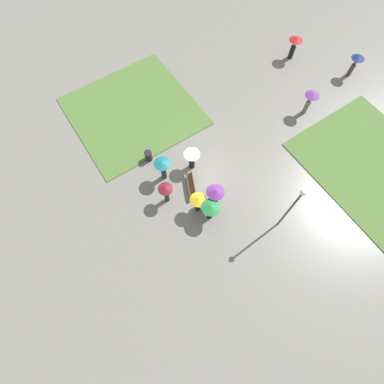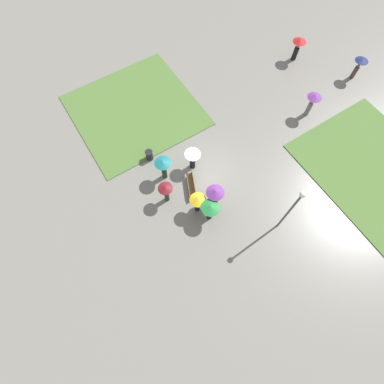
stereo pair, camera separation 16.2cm
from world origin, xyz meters
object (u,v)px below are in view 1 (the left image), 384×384
Objects in this scene: crowd_person_white at (192,157)px; lone_walker_mid_plaza at (310,99)px; park_bench at (192,184)px; lamp_post at (293,205)px; lone_walker_near_lawn at (356,62)px; crowd_person_teal at (163,167)px; crowd_person_yellow at (198,201)px; crowd_person_purple at (215,194)px; crowd_person_maroon at (166,191)px; crowd_person_green at (211,209)px; lone_walker_far_path at (295,44)px; trash_bin at (148,156)px.

lone_walker_mid_plaza is at bearing 84.40° from crowd_person_white.
park_bench is 6.47m from lamp_post.
lone_walker_near_lawn is (-0.08, 15.00, 0.06)m from crowd_person_white.
crowd_person_yellow is at bearing -76.44° from crowd_person_teal.
lone_walker_mid_plaza is at bearing 177.08° from crowd_person_purple.
crowd_person_maroon is 2.91m from crowd_person_white.
crowd_person_teal is 1.10× the size of crowd_person_yellow.
lamp_post is 2.70× the size of crowd_person_yellow.
crowd_person_green is at bearing 18.91° from park_bench.
park_bench is 1.71m from crowd_person_white.
lamp_post reaches higher than crowd_person_purple.
crowd_person_purple is at bearing -1.10° from crowd_person_maroon.
lone_walker_far_path is (-6.91, 13.86, -0.03)m from crowd_person_yellow.
crowd_person_purple is 15.66m from lone_walker_near_lawn.
lone_walker_near_lawn is at bearing 119.11° from park_bench.
lamp_post is 9.89m from trash_bin.
crowd_person_yellow is at bearing -117.81° from crowd_person_green.
crowd_person_green is (0.60, -0.72, -0.13)m from crowd_person_purple.
lamp_post is 6.02× the size of trash_bin.
crowd_person_maroon is 16.01m from lone_walker_far_path.
crowd_person_purple reaches higher than lone_walker_far_path.
crowd_person_yellow reaches higher than park_bench.
lamp_post reaches higher than crowd_person_white.
crowd_person_teal is 16.96m from lone_walker_near_lawn.
crowd_person_yellow is (4.91, 0.70, 0.94)m from trash_bin.
crowd_person_maroon is (-1.86, -2.32, -0.15)m from crowd_person_purple.
lone_walker_mid_plaza reaches higher than crowd_person_green.
lamp_post is 14.45m from lone_walker_near_lawn.
crowd_person_white is 3.13m from crowd_person_yellow.
lone_walker_near_lawn is (2.03, 17.11, 0.84)m from trash_bin.
crowd_person_purple reaches higher than park_bench.
crowd_person_teal is (-1.65, -1.10, 0.91)m from park_bench.
lone_walker_near_lawn is (4.04, 2.55, -0.07)m from lone_walker_far_path.
crowd_person_purple is at bearing 18.96° from trash_bin.
lone_walker_far_path is at bearing 135.72° from lamp_post.
park_bench is at bearing -100.51° from crowd_person_yellow.
crowd_person_green is 10.97m from lone_walker_mid_plaza.
crowd_person_green is at bearing 10.29° from trash_bin.
lone_walker_mid_plaza reaches higher than crowd_person_maroon.
park_bench is 15.93m from lone_walker_near_lawn.
crowd_person_yellow is (1.62, 1.25, 0.04)m from crowd_person_maroon.
lone_walker_mid_plaza is (-2.89, 10.58, 0.09)m from crowd_person_green.
lamp_post is 7.00m from crowd_person_white.
crowd_person_green is (3.64, -1.07, 0.13)m from crowd_person_white.
lone_walker_near_lawn is at bearing 89.18° from crowd_person_white.
crowd_person_white is 0.98× the size of crowd_person_yellow.
park_bench is 1.99m from crowd_person_maroon.
lone_walker_far_path reaches higher than crowd_person_green.
crowd_person_yellow is (1.49, -0.56, 0.87)m from park_bench.
crowd_person_purple is (5.15, 1.77, 1.04)m from trash_bin.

